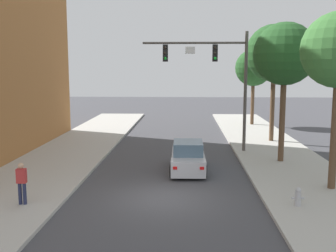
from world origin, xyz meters
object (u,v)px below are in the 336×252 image
fire_hydrant (298,197)px  street_tree_farthest (254,68)px  street_tree_second (285,55)px  pedestrian_sidewalk_left_walker (22,181)px  car_lead_silver (188,158)px  street_tree_third (274,53)px  traffic_signal_mast (216,69)px

fire_hydrant → street_tree_farthest: (1.96, 22.75, 4.91)m
fire_hydrant → street_tree_second: bearing=81.6°
pedestrian_sidewalk_left_walker → street_tree_second: (11.73, 7.88, 5.06)m
pedestrian_sidewalk_left_walker → street_tree_second: 15.01m
car_lead_silver → street_tree_farthest: 18.80m
fire_hydrant → street_tree_second: size_ratio=0.09×
fire_hydrant → pedestrian_sidewalk_left_walker: bearing=-178.4°
fire_hydrant → street_tree_third: size_ratio=0.09×
pedestrian_sidewalk_left_walker → fire_hydrant: 10.63m
street_tree_second → pedestrian_sidewalk_left_walker: bearing=-146.1°
fire_hydrant → street_tree_farthest: street_tree_farthest is taller
traffic_signal_mast → car_lead_silver: (-1.76, -4.75, -4.62)m
street_tree_third → pedestrian_sidewalk_left_walker: bearing=-131.1°
car_lead_silver → street_tree_second: (5.30, 1.96, 5.40)m
traffic_signal_mast → street_tree_farthest: 13.14m
fire_hydrant → street_tree_third: bearing=82.1°
pedestrian_sidewalk_left_walker → fire_hydrant: size_ratio=2.28×
car_lead_silver → fire_hydrant: 7.01m
car_lead_silver → street_tree_farthest: (6.14, 17.13, 4.70)m
car_lead_silver → traffic_signal_mast: bearing=69.7°
fire_hydrant → traffic_signal_mast: bearing=103.1°
pedestrian_sidewalk_left_walker → street_tree_second: size_ratio=0.21×
pedestrian_sidewalk_left_walker → traffic_signal_mast: bearing=52.5°
fire_hydrant → street_tree_farthest: 23.36m
pedestrian_sidewalk_left_walker → fire_hydrant: bearing=1.6°
street_tree_second → street_tree_third: street_tree_third is taller
street_tree_second → car_lead_silver: bearing=-159.7°
pedestrian_sidewalk_left_walker → car_lead_silver: bearing=42.6°
traffic_signal_mast → fire_hydrant: traffic_signal_mast is taller
pedestrian_sidewalk_left_walker → street_tree_farthest: 26.62m
street_tree_second → street_tree_farthest: street_tree_second is taller
traffic_signal_mast → street_tree_farthest: (4.38, 12.38, 0.08)m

